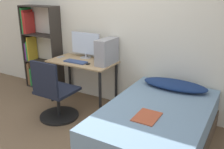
# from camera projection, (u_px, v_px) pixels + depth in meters

# --- Properties ---
(ground_plane) EXTENTS (14.00, 14.00, 0.00)m
(ground_plane) POSITION_uv_depth(u_px,v_px,m) (57.00, 140.00, 3.17)
(ground_plane) COLOR brown
(wall_back) EXTENTS (8.00, 0.05, 2.50)m
(wall_back) POSITION_uv_depth(u_px,v_px,m) (113.00, 27.00, 3.92)
(wall_back) COLOR silver
(wall_back) RESTS_ON ground_plane
(desk) EXTENTS (1.08, 0.59, 0.72)m
(desk) POSITION_uv_depth(u_px,v_px,m) (83.00, 68.00, 4.05)
(desk) COLOR tan
(desk) RESTS_ON ground_plane
(bookshelf) EXTENTS (0.76, 0.28, 1.54)m
(bookshelf) POSITION_uv_depth(u_px,v_px,m) (37.00, 49.00, 4.68)
(bookshelf) COLOR #2D2823
(bookshelf) RESTS_ON ground_plane
(office_chair) EXTENTS (0.58, 0.58, 0.91)m
(office_chair) POSITION_uv_depth(u_px,v_px,m) (55.00, 97.00, 3.60)
(office_chair) COLOR black
(office_chair) RESTS_ON ground_plane
(bed) EXTENTS (1.15, 1.82, 0.54)m
(bed) POSITION_uv_depth(u_px,v_px,m) (156.00, 128.00, 2.94)
(bed) COLOR #4C3D2D
(bed) RESTS_ON ground_plane
(pillow) EXTENTS (0.87, 0.36, 0.11)m
(pillow) POSITION_uv_depth(u_px,v_px,m) (175.00, 85.00, 3.36)
(pillow) COLOR navy
(pillow) RESTS_ON bed
(magazine) EXTENTS (0.24, 0.32, 0.01)m
(magazine) POSITION_uv_depth(u_px,v_px,m) (147.00, 117.00, 2.63)
(magazine) COLOR #B24C2D
(magazine) RESTS_ON bed
(monitor) EXTENTS (0.56, 0.19, 0.43)m
(monitor) POSITION_uv_depth(u_px,v_px,m) (85.00, 44.00, 4.12)
(monitor) COLOR #B7B7BC
(monitor) RESTS_ON desk
(keyboard) EXTENTS (0.38, 0.15, 0.02)m
(keyboard) POSITION_uv_depth(u_px,v_px,m) (76.00, 62.00, 3.93)
(keyboard) COLOR #33477A
(keyboard) RESTS_ON desk
(pc_tower) EXTENTS (0.18, 0.44, 0.39)m
(pc_tower) POSITION_uv_depth(u_px,v_px,m) (107.00, 52.00, 3.79)
(pc_tower) COLOR #99999E
(pc_tower) RESTS_ON desk
(mouse) EXTENTS (0.06, 0.09, 0.02)m
(mouse) POSITION_uv_depth(u_px,v_px,m) (88.00, 64.00, 3.82)
(mouse) COLOR black
(mouse) RESTS_ON desk
(phone) EXTENTS (0.07, 0.14, 0.01)m
(phone) POSITION_uv_depth(u_px,v_px,m) (61.00, 57.00, 4.23)
(phone) COLOR #B7B7BC
(phone) RESTS_ON desk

